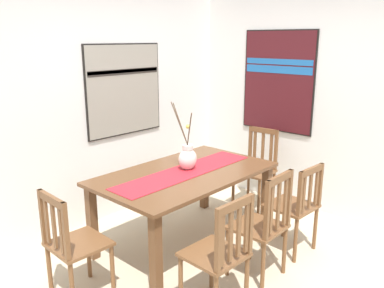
{
  "coord_description": "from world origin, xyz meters",
  "views": [
    {
      "loc": [
        -2.57,
        -1.88,
        2.04
      ],
      "look_at": [
        0.25,
        0.7,
        1.03
      ],
      "focal_mm": 37.4,
      "sensor_mm": 36.0,
      "label": 1
    }
  ],
  "objects_px": {
    "chair_3": "(296,206)",
    "chair_0": "(263,224)",
    "dining_table": "(185,182)",
    "centerpiece_vase": "(188,157)",
    "chair_4": "(257,168)",
    "chair_2": "(220,253)",
    "painting_on_side_wall": "(278,81)",
    "painting_on_back_wall": "(124,90)",
    "chair_1": "(72,243)"
  },
  "relations": [
    {
      "from": "chair_1",
      "to": "painting_on_side_wall",
      "type": "xyz_separation_m",
      "value": [
        2.91,
        -0.04,
        1.04
      ]
    },
    {
      "from": "centerpiece_vase",
      "to": "chair_0",
      "type": "relative_size",
      "value": 0.71
    },
    {
      "from": "painting_on_back_wall",
      "to": "chair_2",
      "type": "bearing_deg",
      "value": -110.3
    },
    {
      "from": "chair_1",
      "to": "painting_on_side_wall",
      "type": "bearing_deg",
      "value": -0.74
    },
    {
      "from": "chair_2",
      "to": "chair_4",
      "type": "distance_m",
      "value": 2.1
    },
    {
      "from": "centerpiece_vase",
      "to": "chair_1",
      "type": "relative_size",
      "value": 0.75
    },
    {
      "from": "chair_0",
      "to": "dining_table",
      "type": "bearing_deg",
      "value": 90.68
    },
    {
      "from": "dining_table",
      "to": "chair_3",
      "type": "xyz_separation_m",
      "value": [
        0.61,
        -0.9,
        -0.19
      ]
    },
    {
      "from": "centerpiece_vase",
      "to": "chair_1",
      "type": "xyz_separation_m",
      "value": [
        -1.33,
        -0.01,
        -0.41
      ]
    },
    {
      "from": "chair_3",
      "to": "painting_on_side_wall",
      "type": "relative_size",
      "value": 0.73
    },
    {
      "from": "centerpiece_vase",
      "to": "chair_4",
      "type": "bearing_deg",
      "value": -1.38
    },
    {
      "from": "chair_2",
      "to": "painting_on_back_wall",
      "type": "relative_size",
      "value": 0.91
    },
    {
      "from": "chair_1",
      "to": "chair_2",
      "type": "distance_m",
      "value": 1.16
    },
    {
      "from": "chair_2",
      "to": "chair_4",
      "type": "height_order",
      "value": "chair_4"
    },
    {
      "from": "centerpiece_vase",
      "to": "painting_on_back_wall",
      "type": "distance_m",
      "value": 1.22
    },
    {
      "from": "centerpiece_vase",
      "to": "chair_3",
      "type": "bearing_deg",
      "value": -60.21
    },
    {
      "from": "centerpiece_vase",
      "to": "chair_4",
      "type": "distance_m",
      "value": 1.28
    },
    {
      "from": "chair_0",
      "to": "painting_on_side_wall",
      "type": "bearing_deg",
      "value": 28.64
    },
    {
      "from": "chair_3",
      "to": "painting_on_back_wall",
      "type": "relative_size",
      "value": 0.86
    },
    {
      "from": "chair_0",
      "to": "painting_on_side_wall",
      "type": "height_order",
      "value": "painting_on_side_wall"
    },
    {
      "from": "chair_4",
      "to": "chair_1",
      "type": "bearing_deg",
      "value": 179.49
    },
    {
      "from": "dining_table",
      "to": "centerpiece_vase",
      "type": "distance_m",
      "value": 0.24
    },
    {
      "from": "painting_on_back_wall",
      "to": "painting_on_side_wall",
      "type": "xyz_separation_m",
      "value": [
        1.51,
        -1.11,
        0.06
      ]
    },
    {
      "from": "chair_0",
      "to": "chair_1",
      "type": "bearing_deg",
      "value": 143.49
    },
    {
      "from": "dining_table",
      "to": "chair_1",
      "type": "distance_m",
      "value": 1.27
    },
    {
      "from": "centerpiece_vase",
      "to": "painting_on_side_wall",
      "type": "distance_m",
      "value": 1.71
    },
    {
      "from": "chair_4",
      "to": "painting_on_side_wall",
      "type": "xyz_separation_m",
      "value": [
        0.37,
        -0.02,
        1.03
      ]
    },
    {
      "from": "chair_2",
      "to": "chair_0",
      "type": "bearing_deg",
      "value": 1.66
    },
    {
      "from": "chair_0",
      "to": "chair_3",
      "type": "bearing_deg",
      "value": 1.31
    },
    {
      "from": "chair_2",
      "to": "painting_on_side_wall",
      "type": "bearing_deg",
      "value": 22.11
    },
    {
      "from": "centerpiece_vase",
      "to": "painting_on_back_wall",
      "type": "height_order",
      "value": "painting_on_back_wall"
    },
    {
      "from": "dining_table",
      "to": "centerpiece_vase",
      "type": "bearing_deg",
      "value": 25.05
    },
    {
      "from": "dining_table",
      "to": "chair_3",
      "type": "bearing_deg",
      "value": -55.95
    },
    {
      "from": "chair_3",
      "to": "painting_on_side_wall",
      "type": "height_order",
      "value": "painting_on_side_wall"
    },
    {
      "from": "chair_1",
      "to": "dining_table",
      "type": "bearing_deg",
      "value": -1.26
    },
    {
      "from": "chair_4",
      "to": "painting_on_side_wall",
      "type": "relative_size",
      "value": 0.79
    },
    {
      "from": "chair_4",
      "to": "painting_on_side_wall",
      "type": "distance_m",
      "value": 1.09
    },
    {
      "from": "painting_on_side_wall",
      "to": "painting_on_back_wall",
      "type": "bearing_deg",
      "value": 143.51
    },
    {
      "from": "chair_1",
      "to": "painting_on_back_wall",
      "type": "bearing_deg",
      "value": 37.4
    },
    {
      "from": "chair_0",
      "to": "chair_2",
      "type": "bearing_deg",
      "value": -178.34
    },
    {
      "from": "dining_table",
      "to": "chair_0",
      "type": "height_order",
      "value": "chair_0"
    },
    {
      "from": "centerpiece_vase",
      "to": "chair_0",
      "type": "height_order",
      "value": "centerpiece_vase"
    },
    {
      "from": "centerpiece_vase",
      "to": "chair_2",
      "type": "distance_m",
      "value": 1.24
    },
    {
      "from": "chair_3",
      "to": "chair_0",
      "type": "bearing_deg",
      "value": -178.69
    },
    {
      "from": "chair_3",
      "to": "chair_4",
      "type": "height_order",
      "value": "chair_4"
    },
    {
      "from": "centerpiece_vase",
      "to": "chair_4",
      "type": "relative_size",
      "value": 0.71
    },
    {
      "from": "painting_on_side_wall",
      "to": "dining_table",
      "type": "bearing_deg",
      "value": 179.64
    },
    {
      "from": "centerpiece_vase",
      "to": "chair_3",
      "type": "relative_size",
      "value": 0.77
    },
    {
      "from": "dining_table",
      "to": "painting_on_side_wall",
      "type": "relative_size",
      "value": 1.44
    },
    {
      "from": "chair_1",
      "to": "chair_3",
      "type": "height_order",
      "value": "chair_1"
    }
  ]
}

